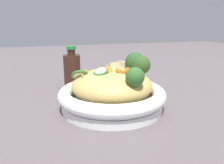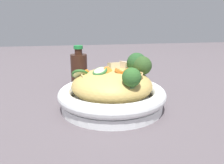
{
  "view_description": "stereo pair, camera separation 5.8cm",
  "coord_description": "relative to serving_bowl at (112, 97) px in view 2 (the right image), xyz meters",
  "views": [
    {
      "loc": [
        0.53,
        -0.16,
        0.22
      ],
      "look_at": [
        0.0,
        0.0,
        0.07
      ],
      "focal_mm": 36.53,
      "sensor_mm": 36.0,
      "label": 1
    },
    {
      "loc": [
        0.54,
        -0.1,
        0.22
      ],
      "look_at": [
        0.0,
        0.0,
        0.07
      ],
      "focal_mm": 36.53,
      "sensor_mm": 36.0,
      "label": 2
    }
  ],
  "objects": [
    {
      "name": "zucchini_slices",
      "position": [
        -0.01,
        -0.02,
        0.07
      ],
      "size": [
        0.09,
        0.19,
        0.04
      ],
      "color": "#BFDD9D",
      "rests_on": "serving_bowl"
    },
    {
      "name": "carrot_coins",
      "position": [
        0.01,
        -0.01,
        0.07
      ],
      "size": [
        0.08,
        0.12,
        0.03
      ],
      "color": "orange",
      "rests_on": "serving_bowl"
    },
    {
      "name": "chicken_chunks",
      "position": [
        -0.04,
        0.03,
        0.07
      ],
      "size": [
        0.06,
        0.08,
        0.04
      ],
      "color": "#CCBC8D",
      "rests_on": "serving_bowl"
    },
    {
      "name": "broccoli_florets",
      "position": [
        0.01,
        0.06,
        0.08
      ],
      "size": [
        0.16,
        0.11,
        0.07
      ],
      "color": "#94AF74",
      "rests_on": "serving_bowl"
    },
    {
      "name": "serving_bowl",
      "position": [
        0.0,
        0.0,
        0.0
      ],
      "size": [
        0.27,
        0.27,
        0.06
      ],
      "color": "white",
      "rests_on": "ground_plane"
    },
    {
      "name": "ground_plane",
      "position": [
        0.0,
        0.0,
        -0.03
      ],
      "size": [
        3.0,
        3.0,
        0.0
      ],
      "primitive_type": "plane",
      "color": "#564D52"
    },
    {
      "name": "noodle_heap",
      "position": [
        0.0,
        -0.0,
        0.03
      ],
      "size": [
        0.2,
        0.2,
        0.08
      ],
      "color": "tan",
      "rests_on": "serving_bowl"
    },
    {
      "name": "soy_sauce_bottle",
      "position": [
        -0.24,
        -0.07,
        0.03
      ],
      "size": [
        0.06,
        0.06,
        0.14
      ],
      "color": "#381E14",
      "rests_on": "ground_plane"
    }
  ]
}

